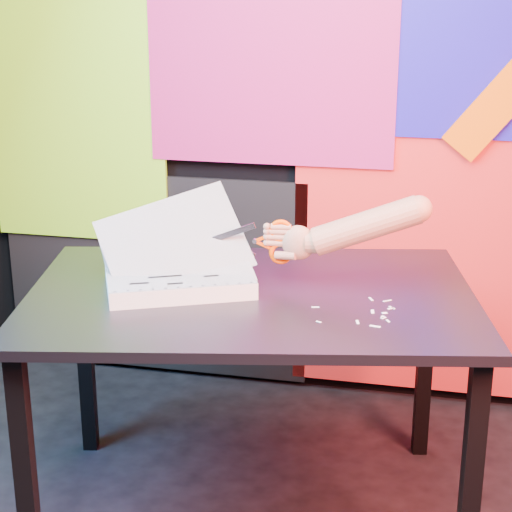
# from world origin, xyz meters

# --- Properties ---
(room) EXTENTS (3.01, 3.01, 2.71)m
(room) POSITION_xyz_m (0.00, 0.00, 1.35)
(room) COLOR black
(room) RESTS_ON ground
(backdrop) EXTENTS (2.88, 0.05, 2.08)m
(backdrop) POSITION_xyz_m (0.06, 1.46, 0.96)
(backdrop) COLOR red
(backdrop) RESTS_ON ground
(work_table) EXTENTS (1.46, 1.12, 0.75)m
(work_table) POSITION_xyz_m (-0.12, 0.56, 0.67)
(work_table) COLOR black
(work_table) RESTS_ON ground
(printout_stack) EXTENTS (0.53, 0.46, 0.32)m
(printout_stack) POSITION_xyz_m (-0.34, 0.56, 0.78)
(printout_stack) COLOR beige
(printout_stack) RESTS_ON work_table
(scissors) EXTENTS (0.24, 0.03, 0.14)m
(scissors) POSITION_xyz_m (-0.07, 0.65, 0.88)
(scissors) COLOR silver
(scissors) RESTS_ON printout_stack
(hand_forearm) EXTENTS (0.48, 0.12, 0.21)m
(hand_forearm) POSITION_xyz_m (0.17, 0.67, 0.93)
(hand_forearm) COLOR #B5715B
(hand_forearm) RESTS_ON work_table
(paper_clippings) EXTENTS (0.23, 0.22, 0.00)m
(paper_clippings) POSITION_xyz_m (0.25, 0.47, 0.75)
(paper_clippings) COLOR silver
(paper_clippings) RESTS_ON work_table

